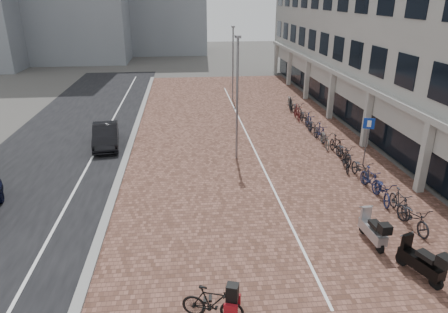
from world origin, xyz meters
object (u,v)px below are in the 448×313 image
at_px(parking_sign, 367,134).
at_px(car_dark, 106,135).
at_px(hero_bike, 213,303).
at_px(scooter_mid, 421,260).
at_px(scooter_front, 373,229).

bearing_deg(parking_sign, car_dark, -179.11).
distance_m(hero_bike, parking_sign, 13.29).
distance_m(scooter_mid, parking_sign, 9.13).
bearing_deg(scooter_mid, parking_sign, 57.83).
relative_size(hero_bike, scooter_front, 1.05).
bearing_deg(scooter_mid, car_dark, 112.53).
relative_size(scooter_front, scooter_mid, 0.96).
relative_size(car_dark, hero_bike, 2.21).
bearing_deg(hero_bike, parking_sign, -23.30).
xyz_separation_m(scooter_front, scooter_mid, (0.68, -1.98, 0.02)).
relative_size(car_dark, scooter_mid, 2.23).
relative_size(scooter_mid, parking_sign, 0.69).
distance_m(hero_bike, scooter_front, 6.78).
xyz_separation_m(scooter_mid, parking_sign, (2.02, 8.83, 1.18)).
xyz_separation_m(car_dark, scooter_mid, (11.98, -13.40, -0.04)).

